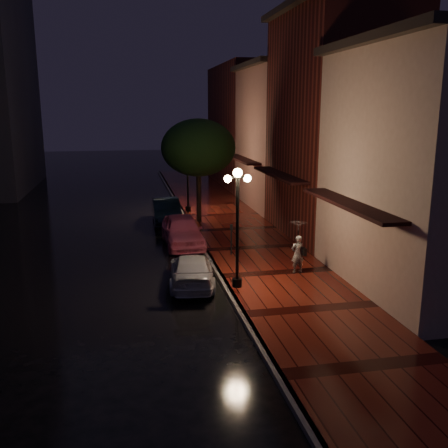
{
  "coord_description": "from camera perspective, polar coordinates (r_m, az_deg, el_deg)",
  "views": [
    {
      "loc": [
        -3.47,
        -21.75,
        6.45
      ],
      "look_at": [
        0.8,
        -0.32,
        1.4
      ],
      "focal_mm": 40.0,
      "sensor_mm": 36.0,
      "label": 1
    }
  ],
  "objects": [
    {
      "name": "sidewalk",
      "position": [
        23.37,
        3.33,
        -2.84
      ],
      "size": [
        4.5,
        60.0,
        0.15
      ],
      "primitive_type": "cube",
      "color": "#43100C",
      "rests_on": "ground"
    },
    {
      "name": "woman_with_umbrella",
      "position": [
        19.65,
        8.47,
        -1.62
      ],
      "size": [
        0.87,
        0.89,
        2.1
      ],
      "rotation": [
        0.0,
        0.0,
        3.29
      ],
      "color": "silver",
      "rests_on": "sidewalk"
    },
    {
      "name": "navy_car",
      "position": [
        28.97,
        -6.61,
        1.49
      ],
      "size": [
        1.56,
        4.32,
        1.42
      ],
      "primitive_type": "imported",
      "rotation": [
        0.0,
        0.0,
        -0.01
      ],
      "color": "black",
      "rests_on": "ground"
    },
    {
      "name": "storefront_near",
      "position": [
        19.04,
        22.29,
        5.41
      ],
      "size": [
        5.0,
        8.0,
        8.5
      ],
      "primitive_type": "cube",
      "color": "gray",
      "rests_on": "ground"
    },
    {
      "name": "storefront_mid",
      "position": [
        25.97,
        12.73,
        10.6
      ],
      "size": [
        5.0,
        8.0,
        11.0
      ],
      "primitive_type": "cube",
      "color": "#511914",
      "rests_on": "ground"
    },
    {
      "name": "silver_car",
      "position": [
        18.73,
        -3.67,
        -5.28
      ],
      "size": [
        2.1,
        4.16,
        1.16
      ],
      "primitive_type": "imported",
      "rotation": [
        0.0,
        0.0,
        3.02
      ],
      "color": "#B0B1B8",
      "rests_on": "ground"
    },
    {
      "name": "storefront_extra",
      "position": [
        43.06,
        2.85,
        11.07
      ],
      "size": [
        5.0,
        12.0,
        10.0
      ],
      "primitive_type": "cube",
      "color": "#511914",
      "rests_on": "ground"
    },
    {
      "name": "ground",
      "position": [
        22.95,
        -2.12,
        -3.32
      ],
      "size": [
        120.0,
        120.0,
        0.0
      ],
      "primitive_type": "plane",
      "color": "black",
      "rests_on": "ground"
    },
    {
      "name": "street_tree",
      "position": [
        28.12,
        -2.94,
        8.5
      ],
      "size": [
        4.16,
        4.16,
        5.8
      ],
      "color": "black",
      "rests_on": "sidewalk"
    },
    {
      "name": "pink_car",
      "position": [
        24.05,
        -4.78,
        -0.75
      ],
      "size": [
        1.87,
        4.44,
        1.5
      ],
      "primitive_type": "imported",
      "rotation": [
        0.0,
        0.0,
        0.02
      ],
      "color": "#D05676",
      "rests_on": "ground"
    },
    {
      "name": "streetlamp_far",
      "position": [
        31.22,
        -4.19,
        5.9
      ],
      "size": [
        0.96,
        0.36,
        4.31
      ],
      "color": "black",
      "rests_on": "sidewalk"
    },
    {
      "name": "curb",
      "position": [
        22.93,
        -2.13,
        -3.14
      ],
      "size": [
        0.25,
        60.0,
        0.15
      ],
      "primitive_type": "cube",
      "color": "#595451",
      "rests_on": "ground"
    },
    {
      "name": "storefront_far",
      "position": [
        33.48,
        7.06,
        9.58
      ],
      "size": [
        5.0,
        8.0,
        9.0
      ],
      "primitive_type": "cube",
      "color": "#8C5951",
      "rests_on": "ground"
    },
    {
      "name": "streetlamp_near",
      "position": [
        17.6,
        1.54,
        0.37
      ],
      "size": [
        0.96,
        0.36,
        4.31
      ],
      "color": "black",
      "rests_on": "sidewalk"
    },
    {
      "name": "parking_meter",
      "position": [
        21.94,
        0.84,
        -1.42
      ],
      "size": [
        0.14,
        0.12,
        1.37
      ],
      "rotation": [
        0.0,
        0.0,
        -0.22
      ],
      "color": "black",
      "rests_on": "sidewalk"
    }
  ]
}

